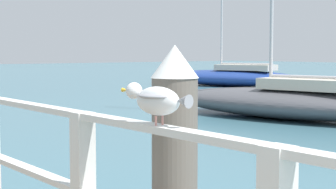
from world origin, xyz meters
name	(u,v)px	position (x,y,z in m)	size (l,w,h in m)	color
seagull_foreground	(157,99)	(1.06, 3.19, 1.63)	(0.21, 0.48, 0.21)	white
boat_0	(229,77)	(20.54, 22.29, 0.50)	(5.34, 8.90, 11.59)	navy
boat_3	(284,101)	(11.52, 11.02, 0.49)	(3.78, 7.76, 9.83)	#4C4C51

